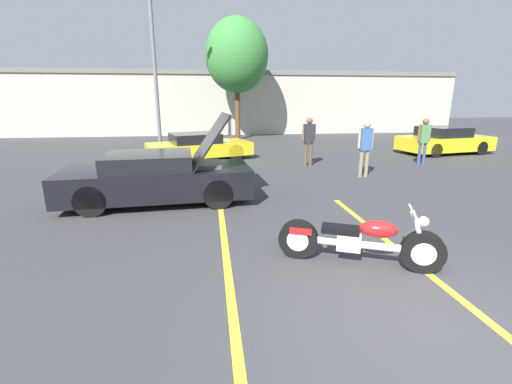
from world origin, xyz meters
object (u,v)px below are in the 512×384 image
(show_car_hood_open, at_px, (159,178))
(parked_car_left_row, at_px, (199,147))
(spectator_near_motorcycle, at_px, (424,138))
(motorcycle, at_px, (358,241))
(tree_background, at_px, (237,56))
(spectator_by_show_car, at_px, (309,137))
(light_pole, at_px, (155,55))
(parked_car_right_row, at_px, (444,141))
(spectator_midground, at_px, (366,144))

(show_car_hood_open, height_order, parked_car_left_row, show_car_hood_open)
(spectator_near_motorcycle, bearing_deg, motorcycle, -128.20)
(tree_background, height_order, spectator_by_show_car, tree_background)
(light_pole, height_order, parked_car_right_row, light_pole)
(parked_car_left_row, distance_m, spectator_by_show_car, 4.70)
(parked_car_left_row, relative_size, spectator_midground, 2.50)
(spectator_near_motorcycle, bearing_deg, parked_car_left_row, 163.40)
(light_pole, distance_m, parked_car_left_row, 5.55)
(parked_car_right_row, xyz_separation_m, spectator_by_show_car, (-7.21, -2.14, 0.51))
(light_pole, distance_m, parked_car_right_row, 14.30)
(show_car_hood_open, xyz_separation_m, spectator_midground, (6.30, 2.01, 0.48))
(parked_car_right_row, xyz_separation_m, parked_car_left_row, (-11.42, -0.14, -0.05))
(parked_car_right_row, distance_m, spectator_by_show_car, 7.53)
(motorcycle, distance_m, spectator_by_show_car, 8.19)
(motorcycle, distance_m, spectator_midground, 6.55)
(tree_background, height_order, spectator_midground, tree_background)
(parked_car_right_row, distance_m, parked_car_left_row, 11.42)
(spectator_by_show_car, distance_m, spectator_midground, 2.49)
(light_pole, height_order, spectator_near_motorcycle, light_pole)
(parked_car_left_row, distance_m, spectator_near_motorcycle, 8.96)
(light_pole, xyz_separation_m, parked_car_left_row, (1.95, -3.32, -4.00))
(spectator_by_show_car, bearing_deg, tree_background, 101.89)
(parked_car_right_row, relative_size, spectator_midground, 2.40)
(parked_car_right_row, xyz_separation_m, spectator_near_motorcycle, (-2.85, -2.69, 0.49))
(parked_car_left_row, bearing_deg, spectator_midground, -54.48)
(show_car_hood_open, xyz_separation_m, spectator_by_show_car, (5.03, 4.16, 0.47))
(show_car_hood_open, height_order, parked_car_right_row, show_car_hood_open)
(light_pole, relative_size, tree_background, 1.16)
(motorcycle, height_order, spectator_midground, spectator_midground)
(tree_background, height_order, spectator_near_motorcycle, tree_background)
(parked_car_left_row, bearing_deg, motorcycle, -92.38)
(tree_background, xyz_separation_m, parked_car_left_row, (-2.28, -7.22, -4.44))
(tree_background, height_order, motorcycle, tree_background)
(light_pole, height_order, spectator_midground, light_pole)
(light_pole, relative_size, spectator_near_motorcycle, 4.61)
(light_pole, distance_m, spectator_by_show_car, 8.84)
(spectator_near_motorcycle, xyz_separation_m, spectator_midground, (-3.08, -1.58, 0.02))
(motorcycle, distance_m, show_car_hood_open, 5.23)
(spectator_by_show_car, bearing_deg, motorcycle, -100.73)
(show_car_hood_open, bearing_deg, light_pole, 92.85)
(light_pole, relative_size, spectator_by_show_car, 4.54)
(parked_car_right_row, distance_m, spectator_midground, 7.33)
(spectator_near_motorcycle, height_order, spectator_midground, spectator_midground)
(motorcycle, height_order, parked_car_right_row, parked_car_right_row)
(light_pole, bearing_deg, show_car_hood_open, -83.16)
(spectator_midground, bearing_deg, spectator_by_show_car, 120.68)
(tree_background, relative_size, motorcycle, 3.05)
(spectator_near_motorcycle, relative_size, spectator_midground, 0.98)
(motorcycle, distance_m, spectator_near_motorcycle, 9.52)
(parked_car_right_row, xyz_separation_m, spectator_midground, (-5.94, -4.28, 0.51))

